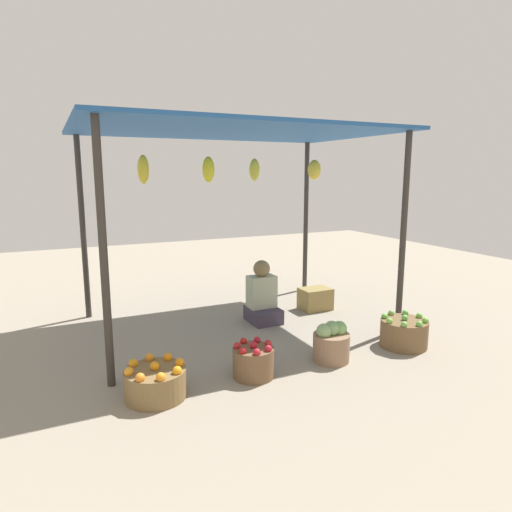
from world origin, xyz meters
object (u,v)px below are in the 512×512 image
basket_cabbages (331,343)px  basket_green_apples (404,333)px  vendor_person (262,298)px  basket_red_apples (253,361)px  wooden_crate_near_vendor (315,299)px  basket_oranges (155,382)px

basket_cabbages → basket_green_apples: bearing=-1.1°
vendor_person → basket_cabbages: 1.39m
vendor_person → basket_cabbages: size_ratio=1.90×
vendor_person → basket_red_apples: size_ratio=2.05×
vendor_person → basket_red_apples: bearing=-119.0°
basket_red_apples → basket_cabbages: 0.85m
vendor_person → basket_red_apples: (-0.76, -1.38, -0.15)m
basket_red_apples → basket_cabbages: (0.85, -0.01, 0.03)m
basket_green_apples → wooden_crate_near_vendor: (-0.14, 1.54, -0.00)m
basket_cabbages → wooden_crate_near_vendor: 1.72m
basket_cabbages → wooden_crate_near_vendor: (0.79, 1.52, -0.03)m
vendor_person → wooden_crate_near_vendor: size_ratio=1.90×
vendor_person → basket_green_apples: bearing=-54.1°
vendor_person → basket_oranges: (-1.66, -1.38, -0.17)m
basket_red_apples → basket_cabbages: bearing=-0.4°
basket_oranges → basket_red_apples: basket_red_apples is taller
basket_red_apples → vendor_person: bearing=61.0°
basket_oranges → wooden_crate_near_vendor: 2.96m
basket_cabbages → wooden_crate_near_vendor: bearing=62.5°
wooden_crate_near_vendor → vendor_person: bearing=-170.9°
basket_cabbages → basket_red_apples: bearing=179.6°
vendor_person → basket_green_apples: vendor_person is taller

